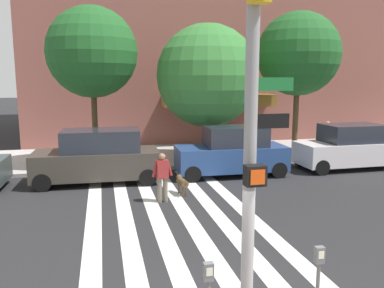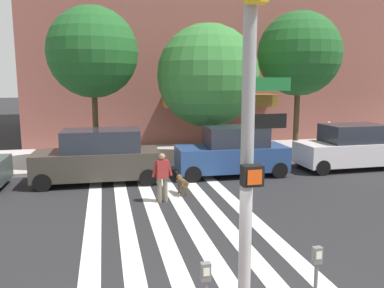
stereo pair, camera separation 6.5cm
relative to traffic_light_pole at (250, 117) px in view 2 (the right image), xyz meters
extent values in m
plane|color=#232326|center=(0.24, 6.28, -3.52)|extent=(160.00, 160.00, 0.00)
cube|color=#ADA8A7|center=(0.24, 15.03, -3.45)|extent=(80.00, 6.00, 0.15)
cube|color=silver|center=(-2.31, 6.28, -3.52)|extent=(0.45, 10.92, 0.01)
cube|color=silver|center=(-1.41, 6.28, -3.52)|extent=(0.45, 10.92, 0.01)
cube|color=silver|center=(-0.51, 6.28, -3.52)|extent=(0.45, 10.92, 0.01)
cube|color=silver|center=(0.39, 6.28, -3.52)|extent=(0.45, 10.92, 0.01)
cube|color=silver|center=(1.29, 6.28, -3.52)|extent=(0.45, 10.92, 0.01)
cube|color=silver|center=(2.19, 6.28, -3.52)|extent=(0.45, 10.92, 0.01)
cube|color=brown|center=(4.82, 17.43, -0.77)|extent=(6.66, 1.60, 0.70)
cylinder|color=gray|center=(-0.01, 0.05, -0.47)|extent=(0.18, 0.18, 5.80)
cube|color=black|center=(-0.01, -0.15, -0.77)|extent=(0.28, 0.18, 0.28)
cube|color=#E54C14|center=(-0.01, -0.25, -0.77)|extent=(0.20, 0.01, 0.20)
cube|color=#19662D|center=(0.29, 0.05, 0.43)|extent=(0.60, 0.03, 0.18)
cube|color=black|center=(0.27, 0.05, -0.07)|extent=(0.56, 0.03, 0.20)
cube|color=#515456|center=(1.18, 0.11, -2.14)|extent=(0.14, 0.10, 0.26)
cube|color=beige|center=(1.18, 0.06, -2.12)|extent=(0.09, 0.01, 0.12)
cube|color=#515456|center=(-0.60, -0.02, -2.14)|extent=(0.14, 0.10, 0.26)
cube|color=beige|center=(-0.60, -0.07, -2.12)|extent=(0.09, 0.01, 0.12)
cylinder|color=black|center=(-5.95, 11.30, -3.19)|extent=(0.66, 0.23, 0.66)
cube|color=#3B352F|center=(-2.23, 10.49, -2.77)|extent=(4.82, 2.06, 1.01)
cube|color=#232833|center=(-2.04, 10.49, -1.85)|extent=(2.98, 1.77, 0.83)
cylinder|color=black|center=(-4.15, 9.68, -3.19)|extent=(0.67, 0.24, 0.66)
cylinder|color=black|center=(-4.10, 11.43, -3.19)|extent=(0.67, 0.24, 0.66)
cylinder|color=black|center=(-0.36, 9.56, -3.19)|extent=(0.67, 0.24, 0.66)
cylinder|color=black|center=(-0.30, 11.31, -3.19)|extent=(0.67, 0.24, 0.66)
cube|color=navy|center=(3.25, 10.49, -2.77)|extent=(4.62, 2.01, 0.99)
cube|color=#232833|center=(3.43, 10.49, -1.87)|extent=(2.53, 1.72, 0.81)
cylinder|color=black|center=(1.42, 9.69, -3.19)|extent=(0.67, 0.24, 0.66)
cylinder|color=black|center=(1.48, 11.40, -3.19)|extent=(0.67, 0.24, 0.66)
cylinder|color=black|center=(5.02, 9.58, -3.19)|extent=(0.67, 0.24, 0.66)
cylinder|color=black|center=(5.08, 11.29, -3.19)|extent=(0.67, 0.24, 0.66)
cube|color=silver|center=(8.81, 10.49, -2.79)|extent=(4.64, 1.94, 0.97)
cube|color=#232833|center=(8.99, 10.49, -1.91)|extent=(2.68, 1.69, 0.79)
cylinder|color=black|center=(6.99, 9.61, -3.19)|extent=(0.66, 0.23, 0.66)
cylinder|color=black|center=(6.97, 11.34, -3.19)|extent=(0.66, 0.23, 0.66)
cylinder|color=black|center=(10.63, 11.38, -3.19)|extent=(0.66, 0.23, 0.66)
cylinder|color=#4C3823|center=(-2.28, 13.19, -1.41)|extent=(0.25, 0.25, 3.92)
sphere|color=#1E5623|center=(-2.28, 13.19, 1.64)|extent=(3.97, 3.97, 3.97)
cylinder|color=#4C3823|center=(2.87, 12.94, -2.02)|extent=(0.26, 0.26, 2.70)
sphere|color=#337533|center=(2.87, 12.94, 0.64)|extent=(4.75, 4.75, 4.75)
cylinder|color=#4C3823|center=(8.02, 14.06, -1.40)|extent=(0.29, 0.29, 3.95)
sphere|color=#1E5623|center=(8.02, 14.06, 1.76)|extent=(4.30, 4.30, 4.30)
cylinder|color=#6B6051|center=(-0.21, 7.46, -3.11)|extent=(0.17, 0.17, 0.82)
cylinder|color=#6B6051|center=(-0.01, 7.48, -3.11)|extent=(0.17, 0.17, 0.82)
cube|color=maroon|center=(-0.11, 7.47, -2.40)|extent=(0.41, 0.29, 0.60)
cylinder|color=maroon|center=(-0.35, 7.44, -2.37)|extent=(0.23, 0.12, 0.57)
cylinder|color=maroon|center=(0.12, 7.50, -2.37)|extent=(0.23, 0.12, 0.57)
sphere|color=#936B51|center=(-0.11, 7.47, -1.99)|extent=(0.25, 0.25, 0.22)
cylinder|color=brown|center=(0.69, 8.13, -3.07)|extent=(0.33, 0.61, 0.26)
sphere|color=brown|center=(0.64, 8.50, -2.97)|extent=(0.22, 0.22, 0.20)
cylinder|color=brown|center=(0.74, 7.74, -3.02)|extent=(0.07, 0.24, 0.16)
cylinder|color=brown|center=(0.60, 8.33, -3.36)|extent=(0.06, 0.06, 0.32)
cylinder|color=brown|center=(0.74, 8.35, -3.36)|extent=(0.06, 0.06, 0.32)
cylinder|color=brown|center=(0.65, 7.92, -3.36)|extent=(0.06, 0.06, 0.32)
cylinder|color=brown|center=(0.79, 7.94, -3.36)|extent=(0.06, 0.06, 0.32)
cylinder|color=#6B6051|center=(9.74, 13.81, -2.96)|extent=(0.17, 0.17, 0.82)
cylinder|color=#6B6051|center=(9.71, 13.61, -2.96)|extent=(0.17, 0.17, 0.82)
cube|color=#B2ADA3|center=(9.72, 13.71, -2.25)|extent=(0.29, 0.41, 0.60)
cylinder|color=#B2ADA3|center=(9.76, 13.95, -2.22)|extent=(0.12, 0.23, 0.57)
cylinder|color=#B2ADA3|center=(9.69, 13.47, -2.22)|extent=(0.12, 0.23, 0.57)
sphere|color=tan|center=(9.72, 13.71, -1.84)|extent=(0.25, 0.25, 0.22)
camera|label=1|loc=(-1.97, -4.93, 0.50)|focal=36.85mm
camera|label=2|loc=(-1.91, -4.95, 0.50)|focal=36.85mm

